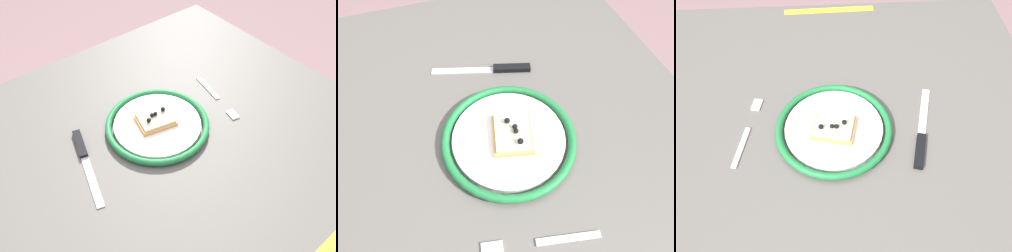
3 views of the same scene
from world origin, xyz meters
The scene contains 6 objects.
ground_plane centered at (0.00, 0.00, 0.00)m, with size 6.00×6.00×0.00m, color #886667.
dining_table centered at (0.00, 0.00, 0.63)m, with size 1.07×0.95×0.71m.
plate centered at (-0.01, -0.04, 0.72)m, with size 0.27×0.27×0.02m.
pizza_slice_near centered at (-0.01, -0.05, 0.74)m, with size 0.11×0.10×0.03m.
knife centered at (0.19, -0.08, 0.72)m, with size 0.08×0.24×0.01m.
fork centered at (-0.21, -0.02, 0.72)m, with size 0.06×0.20×0.00m.
Camera 2 is at (-0.28, 0.06, 1.21)m, focal length 30.07 mm.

